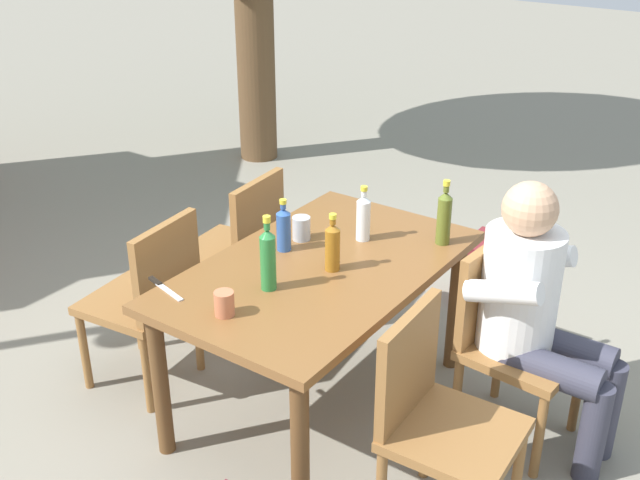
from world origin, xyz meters
TOP-DOWN VIEW (x-y plane):
  - ground_plane at (0.00, 0.00)m, footprint 24.00×24.00m
  - dining_table at (0.00, 0.00)m, footprint 1.43×0.87m
  - chair_near_right at (0.33, -0.74)m, footprint 0.47×0.47m
  - chair_far_left at (-0.31, 0.74)m, footprint 0.49×0.49m
  - chair_near_left at (-0.33, -0.74)m, footprint 0.46×0.46m
  - chair_far_right at (0.33, 0.74)m, footprint 0.48×0.48m
  - person_in_white_shirt at (0.32, -0.85)m, footprint 0.47×0.62m
  - bottle_clear at (0.32, -0.01)m, footprint 0.06×0.06m
  - bottle_olive at (0.49, -0.33)m, footprint 0.06×0.06m
  - bottle_green at (-0.28, 0.05)m, footprint 0.06×0.06m
  - bottle_blue at (0.03, 0.22)m, footprint 0.06×0.06m
  - bottle_amber at (0.00, -0.06)m, footprint 0.06×0.06m
  - cup_terracotta at (-0.54, 0.06)m, footprint 0.08×0.08m
  - cup_steel at (0.16, 0.22)m, footprint 0.08×0.08m
  - table_knife at (-0.52, 0.41)m, footprint 0.08×0.24m
  - backpack_by_far_side at (1.29, -0.22)m, footprint 0.31×0.21m

SIDE VIEW (x-z plane):
  - ground_plane at x=0.00m, z-range 0.00..0.00m
  - backpack_by_far_side at x=1.29m, z-range -0.01..0.39m
  - chair_near_right at x=0.33m, z-range 0.05..0.92m
  - chair_far_left at x=-0.31m, z-range 0.05..0.92m
  - chair_near_left at x=-0.33m, z-range 0.05..0.92m
  - chair_far_right at x=0.33m, z-range 0.05..0.92m
  - dining_table at x=0.00m, z-range 0.27..1.00m
  - person_in_white_shirt at x=0.32m, z-range 0.07..1.25m
  - table_knife at x=-0.52m, z-range 0.73..0.74m
  - cup_terracotta at x=-0.54m, z-range 0.73..0.83m
  - cup_steel at x=0.16m, z-range 0.73..0.84m
  - bottle_blue at x=0.03m, z-range 0.71..0.95m
  - bottle_amber at x=0.00m, z-range 0.71..0.97m
  - bottle_clear at x=0.32m, z-range 0.71..0.97m
  - bottle_olive at x=0.49m, z-range 0.71..1.01m
  - bottle_green at x=-0.28m, z-range 0.71..1.03m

